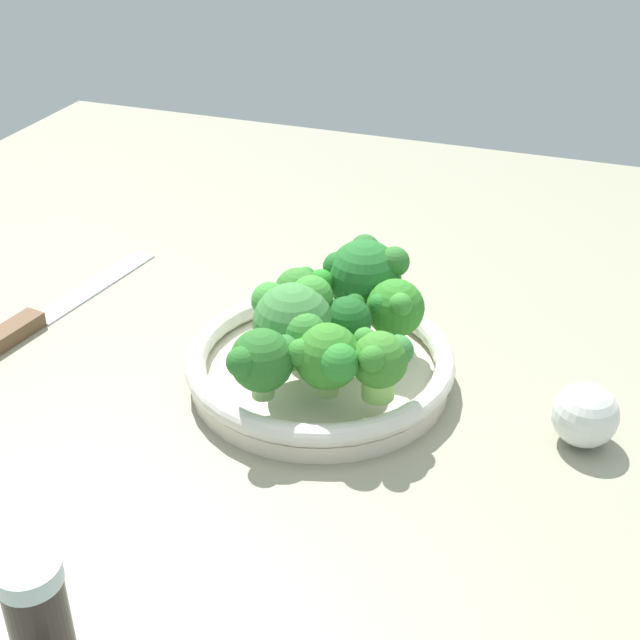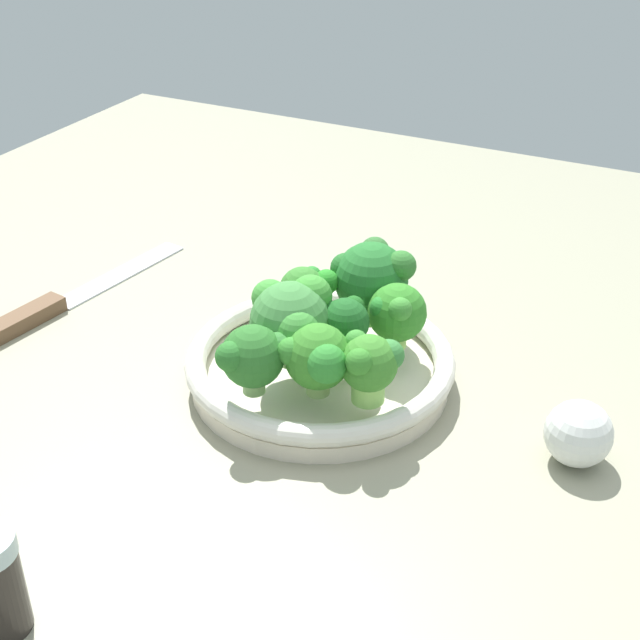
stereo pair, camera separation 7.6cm
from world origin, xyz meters
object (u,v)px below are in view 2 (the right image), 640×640
object	(u,v)px
broccoli_floret_7	(371,277)
knife	(59,302)
broccoli_floret_6	(290,318)
broccoli_floret_5	(318,358)
garlic_bulb	(578,434)
bowl	(320,366)
broccoli_floret_3	(396,313)
broccoli_floret_4	(370,364)
broccoli_floret_0	(306,291)
broccoli_floret_2	(345,325)
broccoli_floret_1	(255,356)

from	to	relation	value
broccoli_floret_7	knife	distance (cm)	32.76
broccoli_floret_6	broccoli_floret_7	xyz separation A→B (cm)	(9.28, -3.18, 0.19)
broccoli_floret_5	knife	distance (cm)	33.50
knife	garlic_bulb	xyz separation A→B (cm)	(-0.93, -52.00, 2.08)
garlic_bulb	broccoli_floret_6	bearing A→B (deg)	94.68
bowl	broccoli_floret_3	distance (cm)	8.25
broccoli_floret_4	broccoli_floret_5	distance (cm)	4.10
broccoli_floret_7	knife	bearing A→B (deg)	101.54
broccoli_floret_0	broccoli_floret_6	bearing A→B (deg)	-166.00
broccoli_floret_3	broccoli_floret_5	xyz separation A→B (cm)	(-9.40, 2.75, 0.09)
broccoli_floret_4	garlic_bulb	world-z (taller)	broccoli_floret_4
broccoli_floret_0	bowl	bearing A→B (deg)	-134.58
broccoli_floret_6	broccoli_floret_3	bearing A→B (deg)	-48.84
broccoli_floret_0	broccoli_floret_6	size ratio (longest dim) A/B	0.80
broccoli_floret_5	broccoli_floret_4	bearing A→B (deg)	-72.67
broccoli_floret_7	garlic_bulb	distance (cm)	22.56
bowl	knife	xyz separation A→B (cm)	(0.15, 29.47, -1.18)
broccoli_floret_2	broccoli_floret_7	xyz separation A→B (cm)	(7.13, 0.80, 0.87)
broccoli_floret_1	broccoli_floret_5	bearing A→B (deg)	-69.12
bowl	broccoli_floret_5	distance (cm)	8.45
bowl	broccoli_floret_3	world-z (taller)	broccoli_floret_3
broccoli_floret_2	broccoli_floret_3	world-z (taller)	same
bowl	broccoli_floret_3	size ratio (longest dim) A/B	3.97
broccoli_floret_1	bowl	bearing A→B (deg)	-12.73
broccoli_floret_2	garlic_bulb	world-z (taller)	broccoli_floret_2
broccoli_floret_0	broccoli_floret_4	bearing A→B (deg)	-128.47
broccoli_floret_1	broccoli_floret_0	bearing A→B (deg)	5.08
broccoli_floret_1	broccoli_floret_5	distance (cm)	4.93
broccoli_floret_6	knife	world-z (taller)	broccoli_floret_6
broccoli_floret_6	broccoli_floret_7	size ratio (longest dim) A/B	0.98
broccoli_floret_5	bowl	bearing A→B (deg)	25.05
broccoli_floret_0	knife	xyz separation A→B (cm)	(-2.51, 26.77, -6.70)
broccoli_floret_1	broccoli_floret_7	bearing A→B (deg)	-14.05
bowl	broccoli_floret_7	world-z (taller)	broccoli_floret_7
broccoli_floret_0	broccoli_floret_7	xyz separation A→B (cm)	(3.88, -4.53, 0.57)
garlic_bulb	broccoli_floret_4	bearing A→B (deg)	104.45
broccoli_floret_6	broccoli_floret_0	bearing A→B (deg)	14.00
broccoli_floret_0	broccoli_floret_5	xyz separation A→B (cm)	(-8.73, -5.53, -0.37)
bowl	broccoli_floret_6	bearing A→B (deg)	153.69
bowl	broccoli_floret_2	distance (cm)	5.88
broccoli_floret_2	knife	size ratio (longest dim) A/B	0.22
broccoli_floret_5	garlic_bulb	world-z (taller)	broccoli_floret_5
broccoli_floret_0	broccoli_floret_4	world-z (taller)	broccoli_floret_0
broccoli_floret_0	broccoli_floret_1	bearing A→B (deg)	-174.92
broccoli_floret_5	knife	world-z (taller)	broccoli_floret_5
broccoli_floret_7	broccoli_floret_5	bearing A→B (deg)	-175.43
broccoli_floret_7	garlic_bulb	bearing A→B (deg)	-109.48
broccoli_floret_1	broccoli_floret_7	xyz separation A→B (cm)	(14.36, -3.60, 1.02)
garlic_bulb	bowl	bearing A→B (deg)	88.01
broccoli_floret_2	broccoli_floret_5	size ratio (longest dim) A/B	0.97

